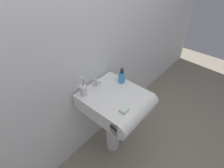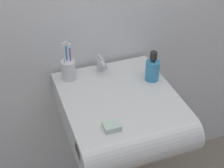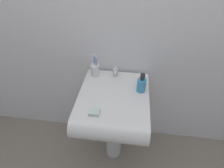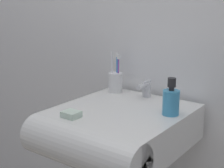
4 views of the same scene
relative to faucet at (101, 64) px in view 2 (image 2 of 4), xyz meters
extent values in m
cylinder|color=white|center=(0.01, -0.20, -0.52)|extent=(0.14, 0.14, 0.66)
cube|color=white|center=(0.01, -0.20, -0.12)|extent=(0.49, 0.51, 0.15)
cylinder|color=white|center=(0.01, -0.45, -0.12)|extent=(0.49, 0.15, 0.15)
cylinder|color=silver|center=(0.00, 0.01, -0.01)|extent=(0.04, 0.04, 0.06)
cylinder|color=silver|center=(0.00, -0.03, 0.02)|extent=(0.02, 0.07, 0.02)
cube|color=silver|center=(0.00, 0.01, 0.03)|extent=(0.01, 0.06, 0.01)
cylinder|color=white|center=(-0.16, -0.01, 0.01)|extent=(0.07, 0.07, 0.09)
cylinder|color=white|center=(-0.18, -0.02, 0.06)|extent=(0.01, 0.01, 0.16)
cube|color=white|center=(-0.18, -0.02, 0.14)|extent=(0.01, 0.01, 0.02)
cylinder|color=purple|center=(-0.15, -0.01, 0.05)|extent=(0.01, 0.01, 0.15)
cube|color=white|center=(-0.15, -0.01, 0.13)|extent=(0.01, 0.01, 0.02)
cylinder|color=#338CD8|center=(-0.16, 0.00, 0.05)|extent=(0.01, 0.01, 0.15)
cube|color=white|center=(-0.16, 0.00, 0.14)|extent=(0.01, 0.01, 0.02)
cylinder|color=#3F99CC|center=(0.20, -0.14, 0.01)|extent=(0.06, 0.06, 0.10)
cylinder|color=#262628|center=(0.20, -0.14, 0.06)|extent=(0.02, 0.02, 0.01)
cylinder|color=#262628|center=(0.20, -0.14, 0.09)|extent=(0.03, 0.03, 0.03)
cube|color=silver|center=(-0.09, -0.40, -0.03)|extent=(0.06, 0.06, 0.02)
camera|label=1|loc=(-0.87, -0.95, 0.99)|focal=28.00mm
camera|label=2|loc=(-0.42, -1.31, 0.88)|focal=55.00mm
camera|label=3|loc=(0.11, -1.09, 0.81)|focal=28.00mm
camera|label=4|loc=(0.76, -1.29, 0.41)|focal=55.00mm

